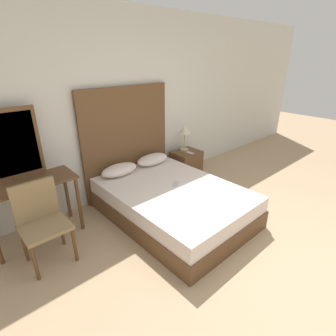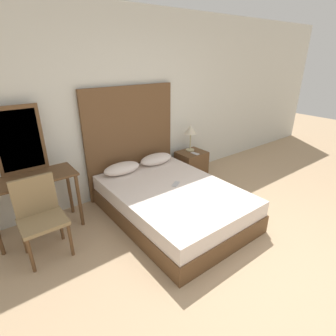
{
  "view_description": "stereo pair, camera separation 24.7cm",
  "coord_description": "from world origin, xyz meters",
  "px_view_note": "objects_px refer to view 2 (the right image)",
  "views": [
    {
      "loc": [
        -2.2,
        -0.75,
        2.06
      ],
      "look_at": [
        -0.09,
        1.59,
        0.69
      ],
      "focal_mm": 28.0,
      "sensor_mm": 36.0,
      "label": 1
    },
    {
      "loc": [
        -2.01,
        -0.91,
        2.06
      ],
      "look_at": [
        -0.09,
        1.59,
        0.69
      ],
      "focal_mm": 28.0,
      "sensor_mm": 36.0,
      "label": 2
    }
  ],
  "objects_px": {
    "phone_on_bed": "(176,184)",
    "vanity_desk": "(33,188)",
    "bed": "(173,202)",
    "table_lamp": "(191,131)",
    "chair": "(40,212)",
    "nightstand": "(191,165)",
    "phone_on_nightstand": "(195,153)"
  },
  "relations": [
    {
      "from": "phone_on_nightstand",
      "to": "chair",
      "type": "height_order",
      "value": "chair"
    },
    {
      "from": "vanity_desk",
      "to": "bed",
      "type": "bearing_deg",
      "value": -26.39
    },
    {
      "from": "phone_on_bed",
      "to": "table_lamp",
      "type": "bearing_deg",
      "value": 39.34
    },
    {
      "from": "phone_on_bed",
      "to": "vanity_desk",
      "type": "relative_size",
      "value": 0.17
    },
    {
      "from": "phone_on_bed",
      "to": "table_lamp",
      "type": "distance_m",
      "value": 1.33
    },
    {
      "from": "bed",
      "to": "nightstand",
      "type": "height_order",
      "value": "nightstand"
    },
    {
      "from": "phone_on_bed",
      "to": "chair",
      "type": "relative_size",
      "value": 0.19
    },
    {
      "from": "nightstand",
      "to": "phone_on_nightstand",
      "type": "xyz_separation_m",
      "value": [
        -0.01,
        -0.1,
        0.25
      ]
    },
    {
      "from": "phone_on_nightstand",
      "to": "chair",
      "type": "xyz_separation_m",
      "value": [
        -2.6,
        -0.34,
        0.01
      ]
    },
    {
      "from": "bed",
      "to": "nightstand",
      "type": "relative_size",
      "value": 4.14
    },
    {
      "from": "phone_on_bed",
      "to": "vanity_desk",
      "type": "height_order",
      "value": "vanity_desk"
    },
    {
      "from": "phone_on_bed",
      "to": "vanity_desk",
      "type": "bearing_deg",
      "value": 156.53
    },
    {
      "from": "bed",
      "to": "chair",
      "type": "xyz_separation_m",
      "value": [
        -1.56,
        0.33,
        0.29
      ]
    },
    {
      "from": "phone_on_bed",
      "to": "nightstand",
      "type": "distance_m",
      "value": 1.21
    },
    {
      "from": "table_lamp",
      "to": "chair",
      "type": "height_order",
      "value": "table_lamp"
    },
    {
      "from": "chair",
      "to": "vanity_desk",
      "type": "bearing_deg",
      "value": 84.29
    },
    {
      "from": "bed",
      "to": "chair",
      "type": "height_order",
      "value": "chair"
    },
    {
      "from": "bed",
      "to": "chair",
      "type": "relative_size",
      "value": 2.28
    },
    {
      "from": "phone_on_nightstand",
      "to": "vanity_desk",
      "type": "relative_size",
      "value": 0.16
    },
    {
      "from": "nightstand",
      "to": "bed",
      "type": "bearing_deg",
      "value": -143.41
    },
    {
      "from": "table_lamp",
      "to": "phone_on_nightstand",
      "type": "bearing_deg",
      "value": -103.88
    },
    {
      "from": "nightstand",
      "to": "table_lamp",
      "type": "xyz_separation_m",
      "value": [
        0.03,
        0.08,
        0.6
      ]
    },
    {
      "from": "nightstand",
      "to": "phone_on_nightstand",
      "type": "height_order",
      "value": "phone_on_nightstand"
    },
    {
      "from": "table_lamp",
      "to": "chair",
      "type": "bearing_deg",
      "value": -168.73
    },
    {
      "from": "bed",
      "to": "table_lamp",
      "type": "height_order",
      "value": "table_lamp"
    },
    {
      "from": "bed",
      "to": "vanity_desk",
      "type": "distance_m",
      "value": 1.74
    },
    {
      "from": "nightstand",
      "to": "vanity_desk",
      "type": "bearing_deg",
      "value": -179.46
    },
    {
      "from": "bed",
      "to": "phone_on_bed",
      "type": "bearing_deg",
      "value": 28.88
    },
    {
      "from": "nightstand",
      "to": "phone_on_nightstand",
      "type": "relative_size",
      "value": 3.13
    },
    {
      "from": "table_lamp",
      "to": "phone_on_nightstand",
      "type": "xyz_separation_m",
      "value": [
        -0.04,
        -0.18,
        -0.35
      ]
    },
    {
      "from": "vanity_desk",
      "to": "chair",
      "type": "relative_size",
      "value": 1.13
    },
    {
      "from": "bed",
      "to": "chair",
      "type": "bearing_deg",
      "value": 167.96
    }
  ]
}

